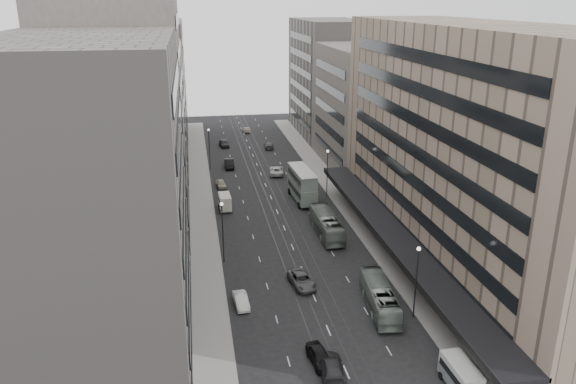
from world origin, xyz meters
TOP-DOWN VIEW (x-y plane):
  - ground at (0.00, 0.00)m, footprint 220.00×220.00m
  - sidewalk_right at (12.00, 37.50)m, footprint 4.00×125.00m
  - sidewalk_left at (-12.00, 37.50)m, footprint 4.00×125.00m
  - department_store at (21.45, 8.00)m, footprint 19.20×60.00m
  - building_right_mid at (21.50, 52.00)m, footprint 15.00×28.00m
  - building_right_far at (21.50, 82.00)m, footprint 15.00×32.00m
  - building_left_a at (-21.50, -8.00)m, footprint 15.00×28.00m
  - building_left_b at (-21.50, 19.00)m, footprint 15.00×26.00m
  - building_left_c at (-21.50, 46.00)m, footprint 15.00×28.00m
  - building_left_d at (-21.50, 79.00)m, footprint 15.00×38.00m
  - lamp_right_near at (9.70, -5.00)m, footprint 0.44×0.44m
  - lamp_right_far at (9.70, 35.00)m, footprint 0.44×0.44m
  - lamp_left_near at (-9.70, 12.00)m, footprint 0.44×0.44m
  - lamp_left_far at (-9.70, 55.00)m, footprint 0.44×0.44m
  - bus_near at (6.54, -2.81)m, footprint 3.66×10.98m
  - bus_far at (5.63, 18.46)m, footprint 2.81×11.67m
  - double_decker at (5.00, 33.52)m, footprint 3.55×10.22m
  - vw_microbus at (9.20, -17.00)m, footprint 2.32×4.86m
  - panel_van at (-8.27, 31.24)m, footprint 2.14×4.14m
  - sedan_0 at (-2.16, -11.23)m, footprint 2.24×4.54m
  - sedan_1 at (-8.50, 0.49)m, footprint 1.75×4.17m
  - sedan_2 at (-0.87, 3.91)m, footprint 3.13×5.59m
  - sedan_3 at (-1.44, -12.99)m, footprint 2.63×5.42m
  - sedan_4 at (-8.24, 42.86)m, footprint 2.00×4.14m
  - sedan_5 at (-5.84, 55.32)m, footprint 1.89×5.24m
  - sedan_6 at (3.02, 49.18)m, footprint 3.41×6.05m
  - sedan_7 at (4.31, 69.59)m, footprint 2.36×5.00m
  - sedan_8 at (-5.79, 72.89)m, footprint 2.47×4.98m
  - sedan_9 at (0.82, 86.84)m, footprint 1.94×4.24m

SIDE VIEW (x-z plane):
  - ground at x=0.00m, z-range 0.00..0.00m
  - sidewalk_right at x=12.00m, z-range 0.00..0.15m
  - sidewalk_left at x=-12.00m, z-range 0.00..0.15m
  - sedan_1 at x=-8.50m, z-range 0.00..1.34m
  - sedan_9 at x=0.82m, z-range 0.00..1.35m
  - sedan_4 at x=-8.24m, z-range 0.00..1.36m
  - sedan_7 at x=4.31m, z-range 0.00..1.41m
  - sedan_2 at x=-0.87m, z-range 0.00..1.48m
  - sedan_0 at x=-2.16m, z-range 0.00..1.49m
  - sedan_3 at x=-1.44m, z-range 0.00..1.52m
  - sedan_6 at x=3.02m, z-range 0.00..1.59m
  - sedan_8 at x=-5.79m, z-range 0.00..1.63m
  - sedan_5 at x=-5.84m, z-range 0.00..1.72m
  - panel_van at x=-8.27m, z-range 0.13..2.70m
  - vw_microbus at x=9.20m, z-range 0.15..2.74m
  - bus_near at x=6.54m, z-range 0.00..3.00m
  - bus_far at x=5.63m, z-range 0.00..3.25m
  - double_decker at x=5.00m, z-range 0.22..5.74m
  - lamp_right_near at x=9.70m, z-range 1.04..9.36m
  - lamp_right_far at x=9.70m, z-range 1.04..9.36m
  - lamp_left_near at x=-9.70m, z-range 1.04..9.36m
  - lamp_left_far at x=-9.70m, z-range 1.04..9.36m
  - building_right_mid at x=21.50m, z-range 0.00..24.00m
  - building_left_c at x=-21.50m, z-range 0.00..25.00m
  - building_right_far at x=21.50m, z-range 0.00..28.00m
  - building_left_d at x=-21.50m, z-range 0.00..28.00m
  - department_store at x=21.45m, z-range -0.05..29.95m
  - building_left_a at x=-21.50m, z-range 0.00..30.00m
  - building_left_b at x=-21.50m, z-range 0.00..34.00m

